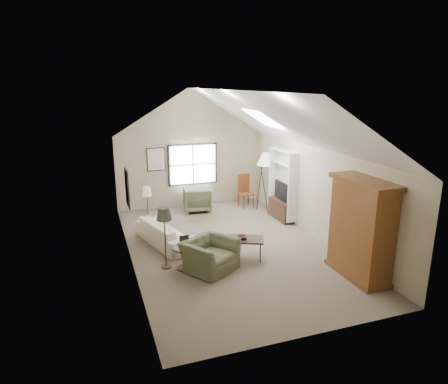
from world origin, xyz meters
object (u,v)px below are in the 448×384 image
object	(u,v)px
armoire	(361,229)
armchair_far	(197,199)
armchair_near	(210,255)
side_table	(185,258)
sofa	(167,233)
coffee_table	(242,248)
side_chair	(246,191)

from	to	relation	value
armoire	armchair_far	world-z (taller)	armoire
armchair_near	side_table	xyz separation A→B (m)	(-0.53, 0.24, -0.10)
armchair_far	armchair_near	bearing A→B (deg)	85.92
armchair_near	side_table	bearing A→B (deg)	123.66
armoire	side_table	bearing A→B (deg)	156.07
sofa	coffee_table	distance (m)	2.17
armoire	sofa	xyz separation A→B (m)	(-3.66, 3.18, -0.79)
armchair_far	coffee_table	xyz separation A→B (m)	(0.03, -4.01, -0.14)
sofa	armchair_far	bearing A→B (deg)	-47.76
coffee_table	armchair_near	bearing A→B (deg)	-160.28
sofa	side_table	xyz separation A→B (m)	(0.10, -1.60, -0.04)
armchair_far	side_table	xyz separation A→B (m)	(-1.43, -4.10, -0.14)
sofa	side_chair	xyz separation A→B (m)	(3.24, 2.37, 0.25)
sofa	side_table	size ratio (longest dim) A/B	3.99
sofa	side_table	world-z (taller)	sofa
side_chair	armchair_far	bearing A→B (deg)	169.87
armchair_far	side_chair	world-z (taller)	side_chair
armoire	coffee_table	bearing A→B (deg)	141.41
side_chair	coffee_table	bearing A→B (deg)	-119.25
armoire	coffee_table	distance (m)	2.81
armchair_near	coffee_table	size ratio (longest dim) A/B	1.09
sofa	armchair_far	xyz separation A→B (m)	(1.53, 2.50, 0.09)
armchair_far	side_chair	size ratio (longest dim) A/B	0.79
armoire	armchair_far	bearing A→B (deg)	110.57
armoire	coffee_table	world-z (taller)	armoire
armchair_far	side_table	bearing A→B (deg)	78.41
armchair_near	armchair_far	xyz separation A→B (m)	(0.90, 4.34, 0.04)
side_table	side_chair	size ratio (longest dim) A/B	0.47
armchair_near	coffee_table	distance (m)	0.99
armoire	side_table	size ratio (longest dim) A/B	4.12
armoire	armchair_far	size ratio (longest dim) A/B	2.48
sofa	side_chair	bearing A→B (deg)	-70.20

